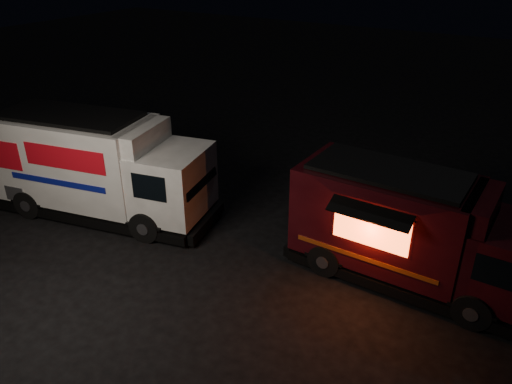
{
  "coord_description": "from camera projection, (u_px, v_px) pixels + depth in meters",
  "views": [
    {
      "loc": [
        7.02,
        -8.4,
        7.59
      ],
      "look_at": [
        0.68,
        2.0,
        1.4
      ],
      "focal_mm": 35.0,
      "sensor_mm": 36.0,
      "label": 1
    }
  ],
  "objects": [
    {
      "name": "ground",
      "position": [
        194.0,
        263.0,
        13.09
      ],
      "size": [
        80.0,
        80.0,
        0.0
      ],
      "primitive_type": "plane",
      "color": "black",
      "rests_on": "ground"
    },
    {
      "name": "white_truck",
      "position": [
        102.0,
        167.0,
        14.82
      ],
      "size": [
        7.18,
        3.69,
        3.1
      ],
      "primitive_type": null,
      "rotation": [
        0.0,
        0.0,
        0.21
      ],
      "color": "white",
      "rests_on": "ground"
    },
    {
      "name": "red_truck",
      "position": [
        414.0,
        230.0,
        11.89
      ],
      "size": [
        6.08,
        2.4,
        2.8
      ],
      "primitive_type": null,
      "rotation": [
        0.0,
        0.0,
        -0.03
      ],
      "color": "#3A0A0F",
      "rests_on": "ground"
    }
  ]
}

